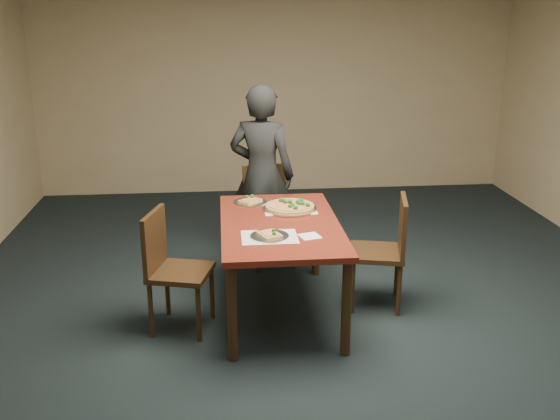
{
  "coord_description": "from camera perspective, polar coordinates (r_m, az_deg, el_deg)",
  "views": [
    {
      "loc": [
        -0.71,
        -3.95,
        2.31
      ],
      "look_at": [
        -0.28,
        0.52,
        0.85
      ],
      "focal_mm": 40.0,
      "sensor_mm": 36.0,
      "label": 1
    }
  ],
  "objects": [
    {
      "name": "ground",
      "position": [
        4.63,
        4.13,
        -11.97
      ],
      "size": [
        8.0,
        8.0,
        0.0
      ],
      "primitive_type": "plane",
      "color": "black",
      "rests_on": "ground"
    },
    {
      "name": "room_shell",
      "position": [
        4.05,
        4.69,
        9.85
      ],
      "size": [
        8.0,
        8.0,
        8.0
      ],
      "color": "tan",
      "rests_on": "ground"
    },
    {
      "name": "dining_table",
      "position": [
        4.78,
        -0.0,
        -2.19
      ],
      "size": [
        0.9,
        1.5,
        0.75
      ],
      "color": "#571A11",
      "rests_on": "ground"
    },
    {
      "name": "chair_far",
      "position": [
        5.85,
        -1.11,
        0.14
      ],
      "size": [
        0.49,
        0.49,
        0.91
      ],
      "rotation": [
        0.0,
        0.0,
        0.19
      ],
      "color": "black",
      "rests_on": "ground"
    },
    {
      "name": "chair_left",
      "position": [
        4.68,
        -10.01,
        -4.85
      ],
      "size": [
        0.51,
        0.51,
        0.91
      ],
      "rotation": [
        0.0,
        0.0,
        1.31
      ],
      "color": "black",
      "rests_on": "ground"
    },
    {
      "name": "chair_right",
      "position": [
        5.02,
        9.76,
        -3.23
      ],
      "size": [
        0.5,
        0.5,
        0.91
      ],
      "rotation": [
        0.0,
        0.0,
        -1.8
      ],
      "color": "black",
      "rests_on": "ground"
    },
    {
      "name": "diner",
      "position": [
        5.78,
        -1.67,
        3.25
      ],
      "size": [
        0.71,
        0.58,
        1.67
      ],
      "primitive_type": "imported",
      "rotation": [
        0.0,
        0.0,
        2.81
      ],
      "color": "black",
      "rests_on": "ground"
    },
    {
      "name": "placemat_main",
      "position": [
        5.07,
        0.91,
        0.09
      ],
      "size": [
        0.42,
        0.32,
        0.0
      ],
      "primitive_type": "cube",
      "color": "white",
      "rests_on": "dining_table"
    },
    {
      "name": "placemat_near",
      "position": [
        4.46,
        -0.97,
        -2.48
      ],
      "size": [
        0.4,
        0.3,
        0.0
      ],
      "primitive_type": "cube",
      "color": "white",
      "rests_on": "dining_table"
    },
    {
      "name": "pizza_pan",
      "position": [
        5.06,
        0.95,
        0.33
      ],
      "size": [
        0.44,
        0.44,
        0.07
      ],
      "color": "silver",
      "rests_on": "dining_table"
    },
    {
      "name": "slice_plate_near",
      "position": [
        4.45,
        -0.95,
        -2.32
      ],
      "size": [
        0.28,
        0.28,
        0.06
      ],
      "color": "silver",
      "rests_on": "dining_table"
    },
    {
      "name": "slice_plate_far",
      "position": [
        5.24,
        -2.74,
        0.81
      ],
      "size": [
        0.28,
        0.28,
        0.06
      ],
      "color": "silver",
      "rests_on": "dining_table"
    },
    {
      "name": "napkin",
      "position": [
        4.46,
        2.75,
        -2.42
      ],
      "size": [
        0.17,
        0.17,
        0.01
      ],
      "primitive_type": "cube",
      "rotation": [
        0.0,
        0.0,
        0.28
      ],
      "color": "white",
      "rests_on": "dining_table"
    }
  ]
}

